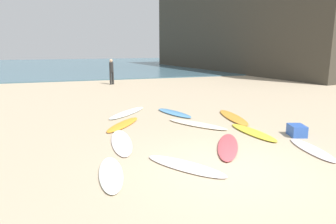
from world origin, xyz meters
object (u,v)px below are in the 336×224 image
(surfboard_4, at_px, (228,146))
(surfboard_1, at_px, (111,173))
(surfboard_2, at_px, (121,142))
(beach_cooler, at_px, (297,130))
(surfboard_0, at_px, (233,117))
(surfboard_9, at_px, (312,149))
(beachgoer_near, at_px, (111,70))
(surfboard_10, at_px, (185,166))
(surfboard_6, at_px, (127,113))
(surfboard_5, at_px, (253,132))
(surfboard_3, at_px, (174,113))
(surfboard_8, at_px, (123,124))
(surfboard_7, at_px, (197,124))

(surfboard_4, bearing_deg, surfboard_1, 44.39)
(surfboard_2, distance_m, beach_cooler, 5.23)
(surfboard_0, bearing_deg, beach_cooler, -66.53)
(surfboard_2, distance_m, surfboard_9, 5.07)
(beachgoer_near, bearing_deg, surfboard_10, 55.70)
(surfboard_2, xyz_separation_m, beach_cooler, (5.14, -0.96, 0.13))
(surfboard_0, relative_size, beach_cooler, 4.48)
(surfboard_4, bearing_deg, surfboard_6, -40.44)
(surfboard_4, xyz_separation_m, surfboard_5, (1.40, 0.95, 0.00))
(surfboard_1, distance_m, surfboard_4, 3.32)
(surfboard_3, xyz_separation_m, surfboard_8, (-2.25, -1.16, -0.01))
(surfboard_0, xyz_separation_m, surfboard_6, (-3.61, 2.01, 0.00))
(surfboard_6, relative_size, surfboard_9, 1.32)
(surfboard_2, height_order, beach_cooler, beach_cooler)
(surfboard_3, distance_m, surfboard_5, 3.67)
(surfboard_6, xyz_separation_m, surfboard_9, (3.70, -5.88, -0.01))
(surfboard_3, height_order, surfboard_7, surfboard_3)
(surfboard_10, xyz_separation_m, beachgoer_near, (0.62, 15.64, 0.96))
(surfboard_0, xyz_separation_m, surfboard_7, (-1.71, -0.56, -0.00))
(surfboard_7, relative_size, surfboard_8, 1.07)
(surfboard_6, relative_size, beach_cooler, 4.37)
(surfboard_1, bearing_deg, surfboard_9, 4.84)
(surfboard_2, distance_m, surfboard_10, 2.44)
(surfboard_10, bearing_deg, surfboard_3, 39.34)
(surfboard_0, distance_m, surfboard_3, 2.32)
(surfboard_8, bearing_deg, surfboard_7, 17.86)
(surfboard_1, relative_size, surfboard_3, 0.95)
(surfboard_2, xyz_separation_m, surfboard_4, (2.63, -1.29, 0.01))
(surfboard_1, relative_size, surfboard_5, 0.91)
(surfboard_3, distance_m, surfboard_4, 4.35)
(surfboard_8, bearing_deg, surfboard_2, -65.70)
(surfboard_0, relative_size, surfboard_3, 1.24)
(surfboard_7, relative_size, beachgoer_near, 1.31)
(surfboard_8, height_order, beachgoer_near, beachgoer_near)
(surfboard_5, relative_size, surfboard_7, 0.94)
(surfboard_6, bearing_deg, surfboard_5, 169.01)
(surfboard_2, relative_size, surfboard_6, 0.99)
(surfboard_9, bearing_deg, surfboard_10, 10.87)
(surfboard_3, distance_m, beach_cooler, 4.74)
(surfboard_3, bearing_deg, surfboard_10, -123.57)
(surfboard_7, distance_m, beachgoer_near, 12.41)
(surfboard_10, bearing_deg, surfboard_5, -1.89)
(surfboard_0, height_order, surfboard_4, surfboard_0)
(surfboard_8, relative_size, surfboard_9, 1.13)
(surfboard_0, relative_size, surfboard_4, 1.11)
(surfboard_0, relative_size, surfboard_2, 1.04)
(beachgoer_near, bearing_deg, surfboard_9, 68.50)
(surfboard_0, distance_m, surfboard_4, 3.50)
(surfboard_4, xyz_separation_m, surfboard_7, (0.15, 2.41, 0.00))
(surfboard_2, bearing_deg, surfboard_3, -125.11)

